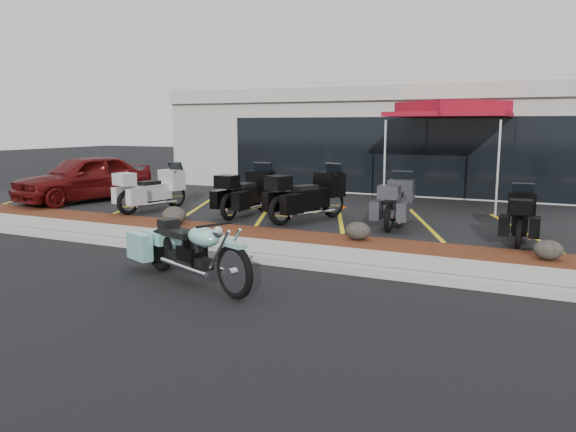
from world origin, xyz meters
The scene contains 18 objects.
ground centered at (0.00, 0.00, 0.00)m, with size 90.00×90.00×0.00m, color black.
curb centered at (0.00, 0.90, 0.07)m, with size 24.00×0.25×0.15m, color gray.
sidewalk centered at (0.00, 1.60, 0.07)m, with size 24.00×1.20×0.15m, color gray.
mulch_bed centered at (0.00, 2.80, 0.08)m, with size 24.00×1.20×0.16m, color #3B150D.
upper_lot centered at (0.00, 8.20, 0.07)m, with size 26.00×9.60×0.15m, color black.
dealership_building centered at (0.00, 14.47, 2.01)m, with size 18.00×8.16×4.00m.
boulder_left centered at (-3.22, 2.80, 0.38)m, with size 0.62×0.51×0.44m, color black.
boulder_mid centered at (1.39, 2.95, 0.35)m, with size 0.54×0.45×0.38m, color black.
boulder_right centered at (5.01, 2.74, 0.34)m, with size 0.51×0.42×0.36m, color black.
hero_cruiser centered at (0.90, -1.24, 0.55)m, with size 3.12×0.79×1.10m, color #7BBFAF, non-canonical shape.
touring_white centered at (-4.89, 5.10, 0.82)m, with size 2.30×0.88×1.34m, color #BCBBB7, non-canonical shape.
touring_black_front centered at (-2.27, 5.57, 0.84)m, with size 2.36×0.90×1.37m, color black, non-canonical shape.
touring_black_mid centered at (-0.14, 5.45, 0.86)m, with size 2.46×0.94×1.43m, color black, non-canonical shape.
touring_grey centered at (1.61, 5.66, 0.78)m, with size 2.18×0.83×1.27m, color #323238, non-canonical shape.
touring_black_rear centered at (4.43, 4.96, 0.73)m, with size 1.99×0.76×1.16m, color black, non-canonical shape.
parked_car centered at (-8.35, 5.00, 0.89)m, with size 1.74×4.33×1.48m, color #4C0B0A.
traffic_cone centered at (-0.57, 7.13, 0.35)m, with size 0.29×0.29×0.40m, color #F34E08.
popup_canopy centered at (2.11, 9.21, 2.94)m, with size 3.46×3.46×3.07m.
Camera 1 is at (5.05, -8.07, 2.55)m, focal length 35.00 mm.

